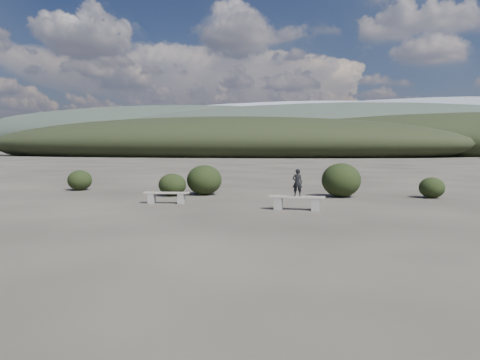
# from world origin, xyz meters

# --- Properties ---
(ground) EXTENTS (1200.00, 1200.00, 0.00)m
(ground) POSITION_xyz_m (0.00, 0.00, 0.00)
(ground) COLOR #2E2A24
(ground) RESTS_ON ground
(bench_left) EXTENTS (1.79, 0.58, 0.44)m
(bench_left) POSITION_xyz_m (-3.04, 5.42, 0.27)
(bench_left) COLOR gray
(bench_left) RESTS_ON ground
(bench_right) EXTENTS (1.94, 0.41, 0.49)m
(bench_right) POSITION_xyz_m (2.07, 4.62, 0.29)
(bench_right) COLOR gray
(bench_right) RESTS_ON ground
(seated_person) EXTENTS (0.38, 0.29, 0.95)m
(seated_person) POSITION_xyz_m (2.09, 4.62, 0.96)
(seated_person) COLOR black
(seated_person) RESTS_ON bench_right
(shrub_a) EXTENTS (1.23, 1.23, 1.01)m
(shrub_a) POSITION_xyz_m (-3.77, 8.03, 0.50)
(shrub_a) COLOR black
(shrub_a) RESTS_ON ground
(shrub_b) EXTENTS (1.59, 1.59, 1.36)m
(shrub_b) POSITION_xyz_m (-2.53, 8.84, 0.68)
(shrub_b) COLOR black
(shrub_b) RESTS_ON ground
(shrub_d) EXTENTS (1.69, 1.69, 1.48)m
(shrub_d) POSITION_xyz_m (3.57, 9.20, 0.74)
(shrub_d) COLOR black
(shrub_d) RESTS_ON ground
(shrub_e) EXTENTS (1.07, 1.07, 0.89)m
(shrub_e) POSITION_xyz_m (7.37, 9.60, 0.45)
(shrub_e) COLOR black
(shrub_e) RESTS_ON ground
(shrub_f) EXTENTS (1.20, 1.20, 1.01)m
(shrub_f) POSITION_xyz_m (-9.28, 9.62, 0.51)
(shrub_f) COLOR black
(shrub_f) RESTS_ON ground
(mountain_ridges) EXTENTS (500.00, 400.00, 56.00)m
(mountain_ridges) POSITION_xyz_m (-7.48, 339.06, 10.84)
(mountain_ridges) COLOR black
(mountain_ridges) RESTS_ON ground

